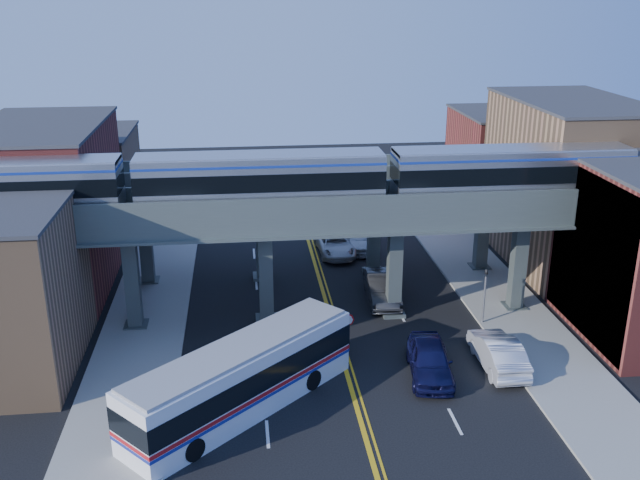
{
  "coord_description": "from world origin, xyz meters",
  "views": [
    {
      "loc": [
        -5.25,
        -32.34,
        19.67
      ],
      "look_at": [
        -0.74,
        7.36,
        5.45
      ],
      "focal_mm": 40.0,
      "sensor_mm": 36.0,
      "label": 1
    }
  ],
  "objects_px": {
    "car_lane_c": "(335,244)",
    "car_lane_d": "(359,238)",
    "stop_sign": "(347,328)",
    "car_parked_curb": "(498,352)",
    "transit_bus": "(242,378)",
    "car_lane_b": "(382,288)",
    "traffic_signal": "(485,290)",
    "transit_train": "(261,179)",
    "car_lane_a": "(430,360)"
  },
  "relations": [
    {
      "from": "car_lane_d",
      "to": "car_parked_curb",
      "type": "distance_m",
      "value": 20.02
    },
    {
      "from": "transit_train",
      "to": "car_lane_a",
      "type": "height_order",
      "value": "transit_train"
    },
    {
      "from": "transit_bus",
      "to": "stop_sign",
      "type": "bearing_deg",
      "value": -3.34
    },
    {
      "from": "traffic_signal",
      "to": "car_lane_d",
      "type": "xyz_separation_m",
      "value": [
        -5.33,
        14.39,
        -1.5
      ]
    },
    {
      "from": "car_lane_b",
      "to": "car_lane_c",
      "type": "bearing_deg",
      "value": 104.99
    },
    {
      "from": "traffic_signal",
      "to": "car_lane_a",
      "type": "relative_size",
      "value": 0.76
    },
    {
      "from": "car_lane_a",
      "to": "car_lane_b",
      "type": "relative_size",
      "value": 0.97
    },
    {
      "from": "traffic_signal",
      "to": "transit_bus",
      "type": "distance_m",
      "value": 16.73
    },
    {
      "from": "transit_train",
      "to": "car_parked_curb",
      "type": "distance_m",
      "value": 16.56
    },
    {
      "from": "car_lane_d",
      "to": "stop_sign",
      "type": "bearing_deg",
      "value": -102.08
    },
    {
      "from": "transit_train",
      "to": "car_lane_c",
      "type": "xyz_separation_m",
      "value": [
        5.95,
        11.35,
        -8.39
      ]
    },
    {
      "from": "car_lane_c",
      "to": "car_parked_curb",
      "type": "distance_m",
      "value": 19.6
    },
    {
      "from": "transit_train",
      "to": "transit_bus",
      "type": "xyz_separation_m",
      "value": [
        -1.45,
        -9.77,
        -7.43
      ]
    },
    {
      "from": "stop_sign",
      "to": "car_parked_curb",
      "type": "bearing_deg",
      "value": -14.95
    },
    {
      "from": "car_lane_a",
      "to": "car_parked_curb",
      "type": "xyz_separation_m",
      "value": [
        3.94,
        0.49,
        -0.03
      ]
    },
    {
      "from": "transit_bus",
      "to": "car_lane_b",
      "type": "xyz_separation_m",
      "value": [
        9.32,
        11.96,
        -0.81
      ]
    },
    {
      "from": "transit_bus",
      "to": "car_parked_curb",
      "type": "xyz_separation_m",
      "value": [
        13.9,
        2.63,
        -0.83
      ]
    },
    {
      "from": "car_lane_c",
      "to": "car_lane_d",
      "type": "relative_size",
      "value": 1.01
    },
    {
      "from": "traffic_signal",
      "to": "car_lane_b",
      "type": "bearing_deg",
      "value": 142.65
    },
    {
      "from": "car_lane_a",
      "to": "car_lane_c",
      "type": "xyz_separation_m",
      "value": [
        -2.56,
        18.98,
        -0.15
      ]
    },
    {
      "from": "transit_train",
      "to": "car_parked_curb",
      "type": "xyz_separation_m",
      "value": [
        12.45,
        -7.14,
        -8.26
      ]
    },
    {
      "from": "car_lane_c",
      "to": "car_lane_d",
      "type": "height_order",
      "value": "car_lane_d"
    },
    {
      "from": "transit_train",
      "to": "traffic_signal",
      "type": "xyz_separation_m",
      "value": [
        13.35,
        -2.0,
        -6.86
      ]
    },
    {
      "from": "traffic_signal",
      "to": "car_parked_curb",
      "type": "height_order",
      "value": "traffic_signal"
    },
    {
      "from": "stop_sign",
      "to": "car_parked_curb",
      "type": "height_order",
      "value": "stop_sign"
    },
    {
      "from": "transit_train",
      "to": "car_lane_b",
      "type": "height_order",
      "value": "transit_train"
    },
    {
      "from": "car_lane_b",
      "to": "car_lane_d",
      "type": "bearing_deg",
      "value": 92.33
    },
    {
      "from": "stop_sign",
      "to": "transit_bus",
      "type": "height_order",
      "value": "transit_bus"
    },
    {
      "from": "car_parked_curb",
      "to": "car_lane_c",
      "type": "bearing_deg",
      "value": -70.06
    },
    {
      "from": "transit_bus",
      "to": "car_lane_b",
      "type": "height_order",
      "value": "transit_bus"
    },
    {
      "from": "car_lane_a",
      "to": "car_lane_c",
      "type": "height_order",
      "value": "car_lane_a"
    },
    {
      "from": "car_lane_b",
      "to": "car_parked_curb",
      "type": "height_order",
      "value": "car_lane_b"
    },
    {
      "from": "car_lane_b",
      "to": "car_lane_a",
      "type": "bearing_deg",
      "value": -83.06
    },
    {
      "from": "transit_bus",
      "to": "car_lane_a",
      "type": "relative_size",
      "value": 2.14
    },
    {
      "from": "traffic_signal",
      "to": "car_lane_b",
      "type": "height_order",
      "value": "traffic_signal"
    },
    {
      "from": "stop_sign",
      "to": "traffic_signal",
      "type": "xyz_separation_m",
      "value": [
        8.9,
        3.0,
        0.54
      ]
    },
    {
      "from": "transit_bus",
      "to": "car_lane_d",
      "type": "xyz_separation_m",
      "value": [
        9.47,
        22.16,
        -0.93
      ]
    },
    {
      "from": "car_lane_b",
      "to": "car_lane_d",
      "type": "height_order",
      "value": "car_lane_b"
    },
    {
      "from": "traffic_signal",
      "to": "car_lane_c",
      "type": "relative_size",
      "value": 0.74
    },
    {
      "from": "transit_train",
      "to": "stop_sign",
      "type": "bearing_deg",
      "value": -48.3
    },
    {
      "from": "traffic_signal",
      "to": "car_lane_c",
      "type": "distance_m",
      "value": 15.34
    },
    {
      "from": "car_parked_curb",
      "to": "car_lane_d",
      "type": "bearing_deg",
      "value": -76.64
    },
    {
      "from": "stop_sign",
      "to": "car_lane_c",
      "type": "bearing_deg",
      "value": 84.76
    },
    {
      "from": "car_lane_c",
      "to": "transit_train",
      "type": "bearing_deg",
      "value": -120.68
    },
    {
      "from": "traffic_signal",
      "to": "car_lane_d",
      "type": "distance_m",
      "value": 15.41
    },
    {
      "from": "car_lane_c",
      "to": "car_lane_d",
      "type": "bearing_deg",
      "value": 23.52
    },
    {
      "from": "car_lane_d",
      "to": "car_parked_curb",
      "type": "relative_size",
      "value": 1.01
    },
    {
      "from": "stop_sign",
      "to": "traffic_signal",
      "type": "height_order",
      "value": "traffic_signal"
    },
    {
      "from": "car_lane_c",
      "to": "car_lane_d",
      "type": "xyz_separation_m",
      "value": [
        2.07,
        1.03,
        0.03
      ]
    },
    {
      "from": "transit_train",
      "to": "car_lane_d",
      "type": "xyz_separation_m",
      "value": [
        8.02,
        12.39,
        -8.36
      ]
    }
  ]
}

